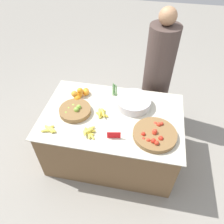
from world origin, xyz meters
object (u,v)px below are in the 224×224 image
tomato_basket (155,134)px  price_sign (114,135)px  metal_bowl (134,102)px  lime_bowl (75,110)px  vendor_person (157,77)px

tomato_basket → price_sign: (-0.39, -0.10, 0.01)m
metal_bowl → price_sign: metal_bowl is taller
lime_bowl → price_sign: 0.56m
lime_bowl → vendor_person: (0.86, 0.81, 0.00)m
lime_bowl → tomato_basket: bearing=-11.0°
vendor_person → price_sign: bearing=-109.0°
tomato_basket → metal_bowl: metal_bowl is taller
vendor_person → tomato_basket: bearing=-88.8°
lime_bowl → tomato_basket: 0.89m
vendor_person → lime_bowl: bearing=-136.7°
metal_bowl → vendor_person: size_ratio=0.24×
lime_bowl → price_sign: lime_bowl is taller
lime_bowl → price_sign: (0.49, -0.27, 0.01)m
metal_bowl → price_sign: size_ratio=2.92×
metal_bowl → vendor_person: (0.24, 0.58, -0.02)m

